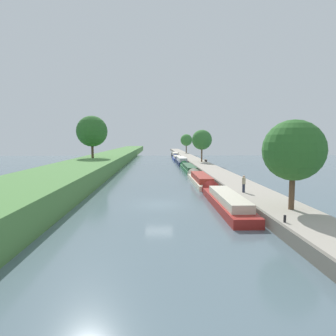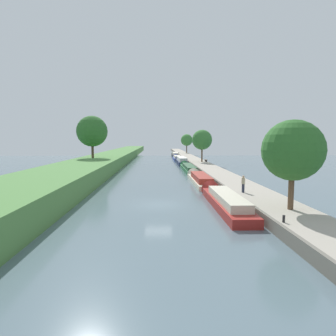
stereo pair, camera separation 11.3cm
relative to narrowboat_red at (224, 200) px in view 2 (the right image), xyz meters
name	(u,v)px [view 2 (the right image)]	position (x,y,z in m)	size (l,w,h in m)	color
ground_plane	(158,205)	(-5.81, 0.77, -0.56)	(160.00, 160.00, 0.00)	slate
left_grassy_bank	(27,193)	(-17.49, 0.77, 0.58)	(8.56, 260.00, 2.28)	#518442
right_towpath	(261,199)	(3.63, 0.77, -0.15)	(4.09, 260.00, 0.81)	#A89E8E
stone_quay	(238,199)	(1.46, 0.77, -0.13)	(0.25, 260.00, 0.86)	#6B665B
narrowboat_red	(224,200)	(0.00, 0.00, 0.00)	(2.09, 13.56, 2.00)	maroon
narrowboat_cream	(199,179)	(-0.08, 14.45, -0.06)	(2.17, 13.69, 2.07)	beige
narrowboat_green	(188,168)	(-0.03, 29.59, -0.07)	(1.97, 17.14, 1.87)	#1E6033
narrowboat_navy	(181,161)	(-0.02, 45.49, 0.12)	(2.18, 15.17, 2.30)	#141E42
narrowboat_blue	(177,158)	(-0.17, 59.31, -0.07)	(2.20, 11.55, 2.09)	#283D93
narrowboat_black	(175,155)	(0.18, 72.72, 0.07)	(1.97, 15.27, 2.09)	black
tree_rightbank_near	(293,150)	(3.84, -4.67, 4.57)	(4.40, 4.40, 6.53)	brown
tree_rightbank_midnear	(202,140)	(4.26, 40.51, 5.23)	(4.53, 4.53, 7.26)	brown
tree_rightbank_midfar	(187,140)	(5.16, 83.78, 5.06)	(4.39, 4.39, 7.02)	#4C3828
tree_leftbank_downstream	(92,131)	(-18.60, 32.31, 6.91)	(6.00, 6.00, 8.20)	#4C3828
person_walking	(243,183)	(2.37, 2.17, 1.12)	(0.34, 0.34, 1.66)	#282D42
mooring_bollard_near	(284,219)	(1.89, -7.97, 0.48)	(0.16, 0.16, 0.45)	black
mooring_bollard_far	(179,153)	(1.89, 79.90, 0.48)	(0.16, 0.16, 0.45)	black
park_bench	(206,160)	(5.22, 40.59, 0.60)	(0.44, 1.50, 0.47)	#333338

